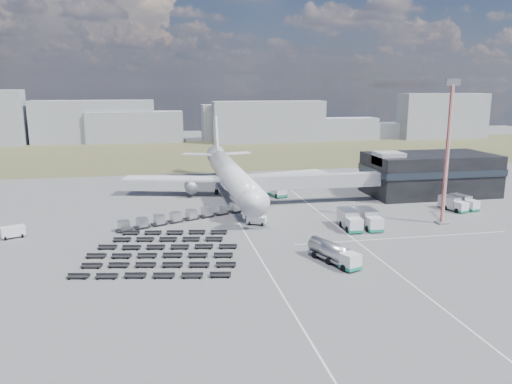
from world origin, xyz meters
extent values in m
plane|color=#565659|center=(0.00, 0.00, 0.00)|extent=(420.00, 420.00, 0.00)
cube|color=#4A4A2C|center=(0.00, 110.00, 0.01)|extent=(420.00, 90.00, 0.01)
cube|color=silver|center=(-2.00, 5.00, 0.01)|extent=(0.25, 110.00, 0.01)
cube|color=silver|center=(16.00, 5.00, 0.01)|extent=(0.25, 110.00, 0.01)
cube|color=silver|center=(25.00, -8.00, 0.01)|extent=(40.00, 0.25, 0.01)
cube|color=black|center=(48.00, 24.00, 5.00)|extent=(30.00, 16.00, 10.00)
cube|color=#262D38|center=(48.00, 24.00, 6.20)|extent=(30.40, 16.40, 1.60)
cube|color=#939399|center=(36.00, 22.00, 9.50)|extent=(6.00, 6.00, 3.00)
cube|color=#939399|center=(18.10, 20.50, 5.10)|extent=(29.80, 3.00, 3.00)
cube|color=#939399|center=(4.70, 20.00, 5.10)|extent=(4.00, 3.60, 3.40)
cylinder|color=slate|center=(6.20, 20.50, 2.55)|extent=(0.70, 0.70, 5.10)
cylinder|color=black|center=(6.20, 20.50, 0.45)|extent=(1.40, 0.90, 1.40)
cylinder|color=silver|center=(0.00, 30.00, 5.30)|extent=(5.60, 48.00, 5.60)
cone|color=silver|center=(0.00, 3.50, 5.30)|extent=(5.60, 5.00, 5.60)
cone|color=silver|center=(0.00, 58.00, 6.10)|extent=(5.60, 8.00, 5.60)
cube|color=black|center=(0.00, 5.50, 6.10)|extent=(2.20, 2.00, 0.80)
cube|color=silver|center=(-13.00, 35.00, 4.10)|extent=(25.59, 11.38, 0.50)
cube|color=silver|center=(13.00, 35.00, 4.10)|extent=(25.59, 11.38, 0.50)
cylinder|color=slate|center=(-9.50, 33.00, 2.40)|extent=(3.00, 5.00, 3.00)
cylinder|color=slate|center=(9.50, 33.00, 2.40)|extent=(3.00, 5.00, 3.00)
cube|color=silver|center=(-5.50, 60.00, 6.50)|extent=(9.49, 5.63, 0.35)
cube|color=silver|center=(5.50, 60.00, 6.50)|extent=(9.49, 5.63, 0.35)
cube|color=silver|center=(0.00, 61.00, 11.80)|extent=(0.50, 9.06, 11.45)
cylinder|color=slate|center=(0.00, 9.00, 1.25)|extent=(0.50, 0.50, 2.50)
cylinder|color=slate|center=(-3.20, 34.00, 1.25)|extent=(0.60, 0.60, 2.50)
cylinder|color=slate|center=(3.20, 34.00, 1.25)|extent=(0.60, 0.60, 2.50)
cylinder|color=black|center=(0.00, 9.00, 0.50)|extent=(0.50, 1.20, 1.20)
cube|color=#91959F|center=(-45.55, 156.88, 9.75)|extent=(54.83, 12.00, 19.50)
cube|color=#91959F|center=(-27.04, 155.30, 7.14)|extent=(43.78, 12.00, 14.28)
cube|color=#91959F|center=(15.25, 156.26, 8.57)|extent=(21.64, 12.00, 17.13)
cube|color=#91959F|center=(34.38, 143.77, 9.53)|extent=(52.08, 12.00, 19.06)
cube|color=#91959F|center=(65.19, 147.86, 5.29)|extent=(47.72, 12.00, 10.57)
cube|color=#91959F|center=(95.19, 150.78, 3.82)|extent=(37.24, 12.00, 7.64)
cube|color=#91959F|center=(123.65, 143.49, 11.13)|extent=(44.15, 12.00, 22.26)
cube|color=silver|center=(9.77, -21.05, 1.42)|extent=(3.04, 3.04, 2.26)
cube|color=#167C5F|center=(9.77, -21.05, 0.54)|extent=(3.17, 3.17, 0.49)
cylinder|color=#AEAEB3|center=(8.05, -16.56, 1.86)|extent=(4.91, 7.75, 2.45)
cube|color=slate|center=(8.05, -16.56, 0.74)|extent=(4.82, 7.71, 0.34)
cylinder|color=black|center=(8.58, -17.94, 0.49)|extent=(2.77, 1.92, 1.08)
cube|color=silver|center=(1.22, 5.49, 0.79)|extent=(4.11, 3.34, 1.59)
cube|color=silver|center=(-42.54, 5.30, 1.05)|extent=(4.27, 3.22, 2.11)
cube|color=silver|center=(10.71, 29.56, 1.81)|extent=(4.22, 7.23, 3.16)
cube|color=#167C5F|center=(10.71, 29.56, 0.51)|extent=(4.36, 7.36, 0.51)
cube|color=silver|center=(17.56, -3.38, 1.47)|extent=(2.70, 2.59, 2.48)
cube|color=#167C5F|center=(17.56, -3.38, 0.51)|extent=(2.82, 2.71, 0.51)
cube|color=#AEAEB3|center=(17.73, 0.56, 1.92)|extent=(2.93, 5.30, 2.93)
cube|color=silver|center=(21.39, -3.55, 1.47)|extent=(2.70, 2.59, 2.48)
cube|color=#167C5F|center=(21.39, -3.55, 0.51)|extent=(2.82, 2.71, 0.51)
cube|color=#AEAEB3|center=(21.56, 0.39, 1.92)|extent=(2.93, 5.30, 2.93)
cube|color=silver|center=(45.20, 5.97, 1.25)|extent=(2.66, 2.59, 2.11)
cube|color=#167C5F|center=(45.20, 5.97, 0.43)|extent=(2.77, 2.70, 0.43)
cube|color=#AEAEB3|center=(44.38, 9.23, 1.63)|extent=(3.31, 4.84, 2.50)
cube|color=silver|center=(48.37, 6.77, 1.25)|extent=(2.66, 2.59, 2.11)
cube|color=#167C5F|center=(48.37, 6.77, 0.43)|extent=(2.77, 2.70, 0.43)
cube|color=#AEAEB3|center=(47.55, 10.03, 1.63)|extent=(3.31, 4.84, 2.50)
cube|color=black|center=(-23.63, 5.57, 0.33)|extent=(3.30, 2.75, 0.20)
cube|color=#AEAEB3|center=(-23.63, 5.57, 1.25)|extent=(2.30, 2.30, 1.63)
cube|color=black|center=(-20.45, 7.00, 0.33)|extent=(3.30, 2.75, 0.20)
cube|color=#AEAEB3|center=(-20.45, 7.00, 1.25)|extent=(2.30, 2.30, 1.63)
cube|color=black|center=(-17.28, 8.43, 0.33)|extent=(3.30, 2.75, 0.20)
cube|color=#AEAEB3|center=(-17.28, 8.43, 1.25)|extent=(2.30, 2.30, 1.63)
cube|color=black|center=(-14.10, 9.86, 0.33)|extent=(3.30, 2.75, 0.20)
cube|color=#AEAEB3|center=(-14.10, 9.86, 1.25)|extent=(2.30, 2.30, 1.63)
cube|color=black|center=(-10.92, 11.29, 0.33)|extent=(3.30, 2.75, 0.20)
cube|color=#AEAEB3|center=(-10.92, 11.29, 1.25)|extent=(2.30, 2.30, 1.63)
cube|color=black|center=(-7.75, 12.72, 0.33)|extent=(3.30, 2.75, 0.20)
cube|color=#AEAEB3|center=(-7.75, 12.72, 1.25)|extent=(2.30, 2.30, 1.63)
cube|color=black|center=(-4.57, 14.16, 0.33)|extent=(3.30, 2.75, 0.20)
cube|color=#AEAEB3|center=(-4.57, 14.16, 1.25)|extent=(2.30, 2.30, 1.63)
cube|color=black|center=(-1.40, 15.59, 0.33)|extent=(3.30, 2.75, 0.20)
cube|color=#AEAEB3|center=(-1.40, 15.59, 1.25)|extent=(2.30, 2.30, 1.63)
cube|color=black|center=(-18.76, -18.15, 0.36)|extent=(23.66, 5.67, 0.71)
cube|color=black|center=(-18.03, -14.05, 0.36)|extent=(23.66, 5.67, 0.71)
cube|color=black|center=(-17.29, -9.96, 0.36)|extent=(23.66, 5.67, 0.71)
cube|color=black|center=(-16.55, -5.86, 0.36)|extent=(23.66, 5.67, 0.71)
cube|color=black|center=(-15.82, -1.77, 0.36)|extent=(19.76, 4.97, 0.71)
cube|color=black|center=(-15.08, 2.33, 0.36)|extent=(19.76, 4.97, 0.71)
cylinder|color=#AA251B|center=(36.63, -0.80, 13.27)|extent=(0.74, 0.74, 26.53)
cube|color=slate|center=(36.63, -0.80, 26.85)|extent=(2.62, 1.16, 1.27)
cube|color=#565659|center=(36.63, -0.80, 0.16)|extent=(2.12, 2.12, 0.32)
camera|label=1|loc=(-16.87, -85.47, 26.34)|focal=35.00mm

